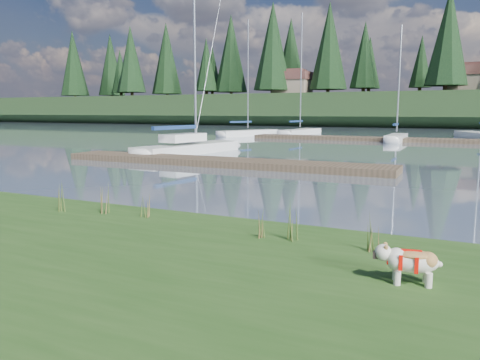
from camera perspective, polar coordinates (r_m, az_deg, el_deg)
The scene contains 24 objects.
ground at distance 40.30m, azimuth 16.90°, elevation 4.57°, with size 200.00×200.00×0.00m, color slate.
ridge at distance 82.97m, azimuth 21.69°, elevation 7.88°, with size 200.00×20.00×5.00m, color black.
bulldog at distance 6.21m, azimuth 20.10°, elevation -9.17°, with size 0.81×0.42×0.48m.
sailboat_main at distance 27.76m, azimuth -5.46°, elevation 4.18°, with size 2.87×8.90×12.60m.
dock_near at distance 21.47m, azimuth -2.81°, elevation 2.23°, with size 16.00×2.00×0.30m, color #4C3D2C.
dock_far at distance 40.03m, azimuth 19.75°, elevation 4.63°, with size 26.00×2.20×0.30m, color #4C3D2C.
sailboat_bg_0 at distance 46.68m, azimuth 1.59°, elevation 5.81°, with size 4.52×7.66×11.21m.
sailboat_bg_1 at distance 49.96m, azimuth 7.68°, elevation 5.92°, with size 2.56×8.43×12.33m.
sailboat_bg_2 at distance 40.52m, azimuth 18.62°, elevation 4.99°, with size 1.21×6.01×9.25m.
sailboat_bg_3 at distance 47.28m, azimuth 26.99°, elevation 4.93°, with size 4.99×8.63×12.66m.
weed_0 at distance 10.13m, azimuth -16.15°, elevation -2.40°, with size 0.17×0.14×0.66m.
weed_1 at distance 9.61m, azimuth -11.29°, elevation -3.20°, with size 0.17×0.14×0.50m.
weed_2 at distance 7.74m, azimuth 6.12°, elevation -5.23°, with size 0.17×0.14×0.71m.
weed_3 at distance 10.58m, azimuth -21.00°, elevation -2.22°, with size 0.17×0.14×0.64m.
weed_4 at distance 7.91m, azimuth 2.23°, elevation -5.54°, with size 0.17×0.14×0.51m.
weed_5 at distance 7.37m, azimuth 15.80°, elevation -6.63°, with size 0.17×0.14×0.59m.
mud_lip at distance 10.52m, azimuth -11.31°, elevation -4.93°, with size 60.00×0.50×0.14m, color #33281C.
conifer_0 at distance 98.69m, azimuth -13.15°, elevation 14.15°, with size 5.72×5.72×14.15m.
conifer_1 at distance 93.45m, azimuth -4.12°, elevation 13.84°, with size 4.40×4.40×11.30m.
conifer_2 at distance 84.50m, azimuth 4.01°, elevation 15.96°, with size 6.60×6.60×16.05m.
conifer_3 at distance 83.85m, azimuth 14.94°, elevation 14.52°, with size 4.84×4.84×12.25m.
conifer_4 at distance 76.55m, azimuth 24.05°, elevation 15.72°, with size 6.16×6.16×15.10m.
house_0 at distance 84.72m, azimuth 6.40°, elevation 11.68°, with size 6.30×5.30×4.65m.
house_1 at distance 80.89m, azimuth 26.08°, elevation 11.04°, with size 6.30×5.30×4.65m.
Camera 1 is at (6.21, -9.74, 2.48)m, focal length 35.00 mm.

